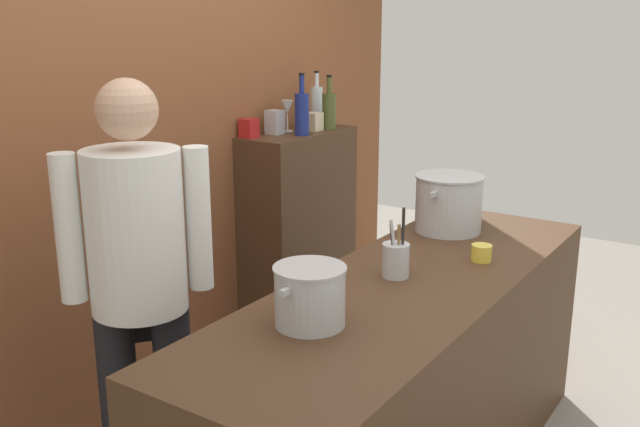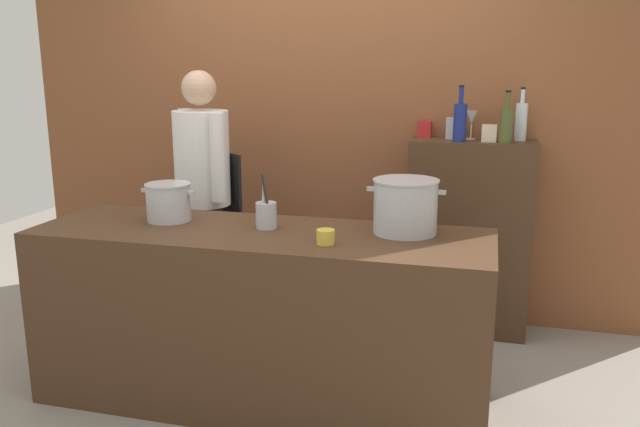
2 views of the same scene
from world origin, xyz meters
name	(u,v)px [view 1 (image 1 of 2)]	position (x,y,z in m)	size (l,w,h in m)	color
brick_back_panel	(138,98)	(0.00, 1.40, 1.50)	(4.40, 0.10, 3.00)	brown
prep_counter	(404,389)	(0.00, 0.00, 0.45)	(2.25, 0.70, 0.90)	#472D1C
bar_cabinet	(299,237)	(0.97, 1.19, 0.62)	(0.76, 0.32, 1.24)	#472D1C
chef	(139,276)	(-0.64, 0.75, 0.96)	(0.45, 0.43, 1.66)	black
stockpot_large	(449,203)	(0.69, 0.15, 1.03)	(0.38, 0.32, 0.26)	#B7BABF
stockpot_small	(310,296)	(-0.53, 0.08, 1.00)	(0.30, 0.24, 0.20)	#B7BABF
utensil_crock	(396,259)	(0.01, 0.06, 0.97)	(0.10, 0.10, 0.28)	#B7BABF
butter_jar	(481,253)	(0.37, -0.14, 0.93)	(0.08, 0.08, 0.07)	yellow
wine_bottle_olive	(329,110)	(1.15, 1.10, 1.35)	(0.08, 0.08, 0.31)	#475123
wine_bottle_clear	(317,105)	(1.24, 1.25, 1.36)	(0.07, 0.07, 0.32)	silver
wine_bottle_cobalt	(302,113)	(0.88, 1.10, 1.36)	(0.08, 0.08, 0.33)	navy
wine_glass_short	(287,109)	(0.95, 1.25, 1.36)	(0.06, 0.06, 0.18)	silver
spice_tin_silver	(275,122)	(0.84, 1.25, 1.30)	(0.08, 0.08, 0.13)	#B2B2B7
spice_tin_red	(249,128)	(0.66, 1.29, 1.29)	(0.08, 0.08, 0.10)	red
spice_tin_cream	(313,122)	(1.06, 1.15, 1.29)	(0.09, 0.09, 0.10)	beige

